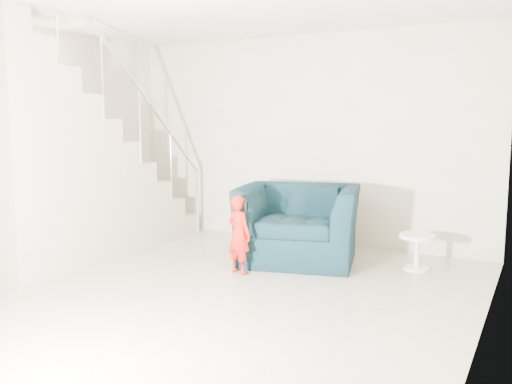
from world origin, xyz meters
TOP-DOWN VIEW (x-y plane):
  - floor at (0.00, 0.00)m, footprint 5.50×5.50m
  - back_wall at (0.00, 2.75)m, footprint 5.00×0.00m
  - right_wall at (2.50, 0.00)m, footprint 0.00×5.50m
  - armchair at (0.39, 1.78)m, footprint 1.58×1.46m
  - toddler at (0.06, 0.99)m, footprint 0.35×0.28m
  - side_table at (1.68, 2.03)m, footprint 0.39×0.39m
  - staircase at (-2.00, 0.55)m, footprint 1.02×3.03m
  - cushion at (0.61, 2.00)m, footprint 0.39×0.19m
  - throw at (-0.18, 1.80)m, footprint 0.05×0.49m
  - phone at (0.15, 0.99)m, footprint 0.03×0.05m

SIDE VIEW (x-z plane):
  - floor at x=0.00m, z-range 0.00..0.00m
  - side_table at x=1.68m, z-range 0.07..0.46m
  - toddler at x=0.06m, z-range 0.00..0.83m
  - armchair at x=0.39m, z-range 0.00..0.86m
  - throw at x=-0.18m, z-range 0.27..0.82m
  - cushion at x=0.61m, z-range 0.48..0.87m
  - phone at x=0.15m, z-range 0.68..0.78m
  - staircase at x=-2.00m, z-range -0.86..2.76m
  - right_wall at x=2.50m, z-range -1.40..4.10m
  - back_wall at x=0.00m, z-range -1.15..3.85m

